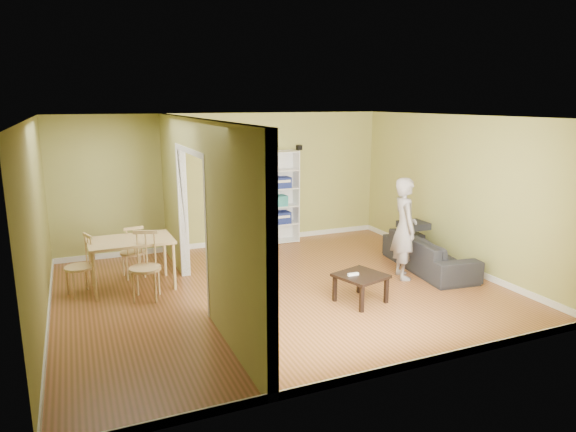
{
  "coord_description": "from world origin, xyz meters",
  "views": [
    {
      "loc": [
        -2.79,
        -6.86,
        2.82
      ],
      "look_at": [
        0.2,
        0.2,
        1.1
      ],
      "focal_mm": 32.0,
      "sensor_mm": 36.0,
      "label": 1
    }
  ],
  "objects_px": {
    "sofa": "(429,248)",
    "chair_far": "(133,251)",
    "coffee_table": "(361,279)",
    "dining_table": "(131,244)",
    "person": "(405,220)",
    "chair_left": "(79,266)",
    "chair_near": "(145,266)",
    "bookshelf": "(278,197)"
  },
  "relations": [
    {
      "from": "person",
      "to": "dining_table",
      "type": "bearing_deg",
      "value": 90.73
    },
    {
      "from": "bookshelf",
      "to": "chair_left",
      "type": "xyz_separation_m",
      "value": [
        -3.81,
        -1.63,
        -0.48
      ]
    },
    {
      "from": "person",
      "to": "coffee_table",
      "type": "bearing_deg",
      "value": 136.18
    },
    {
      "from": "bookshelf",
      "to": "chair_near",
      "type": "relative_size",
      "value": 1.88
    },
    {
      "from": "person",
      "to": "chair_left",
      "type": "bearing_deg",
      "value": 93.27
    },
    {
      "from": "dining_table",
      "to": "chair_far",
      "type": "height_order",
      "value": "chair_far"
    },
    {
      "from": "sofa",
      "to": "coffee_table",
      "type": "relative_size",
      "value": 3.19
    },
    {
      "from": "sofa",
      "to": "bookshelf",
      "type": "bearing_deg",
      "value": 39.37
    },
    {
      "from": "dining_table",
      "to": "chair_left",
      "type": "height_order",
      "value": "chair_left"
    },
    {
      "from": "chair_near",
      "to": "chair_far",
      "type": "relative_size",
      "value": 1.13
    },
    {
      "from": "person",
      "to": "dining_table",
      "type": "distance_m",
      "value": 4.3
    },
    {
      "from": "sofa",
      "to": "person",
      "type": "relative_size",
      "value": 1.02
    },
    {
      "from": "dining_table",
      "to": "chair_near",
      "type": "relative_size",
      "value": 1.25
    },
    {
      "from": "person",
      "to": "chair_near",
      "type": "relative_size",
      "value": 1.95
    },
    {
      "from": "chair_near",
      "to": "chair_far",
      "type": "distance_m",
      "value": 1.08
    },
    {
      "from": "person",
      "to": "bookshelf",
      "type": "relative_size",
      "value": 1.04
    },
    {
      "from": "sofa",
      "to": "chair_far",
      "type": "distance_m",
      "value": 4.95
    },
    {
      "from": "person",
      "to": "coffee_table",
      "type": "xyz_separation_m",
      "value": [
        -1.18,
        -0.65,
        -0.62
      ]
    },
    {
      "from": "dining_table",
      "to": "chair_near",
      "type": "bearing_deg",
      "value": -77.41
    },
    {
      "from": "bookshelf",
      "to": "coffee_table",
      "type": "distance_m",
      "value": 3.54
    },
    {
      "from": "sofa",
      "to": "coffee_table",
      "type": "xyz_separation_m",
      "value": [
        -1.83,
        -0.82,
        -0.03
      ]
    },
    {
      "from": "sofa",
      "to": "chair_near",
      "type": "xyz_separation_m",
      "value": [
        -4.64,
        0.49,
        0.12
      ]
    },
    {
      "from": "person",
      "to": "chair_far",
      "type": "bearing_deg",
      "value": 83.95
    },
    {
      "from": "person",
      "to": "chair_near",
      "type": "xyz_separation_m",
      "value": [
        -3.99,
        0.66,
        -0.47
      ]
    },
    {
      "from": "coffee_table",
      "to": "chair_near",
      "type": "relative_size",
      "value": 0.63
    },
    {
      "from": "bookshelf",
      "to": "dining_table",
      "type": "height_order",
      "value": "bookshelf"
    },
    {
      "from": "person",
      "to": "chair_far",
      "type": "xyz_separation_m",
      "value": [
        -4.04,
        1.74,
        -0.53
      ]
    },
    {
      "from": "dining_table",
      "to": "chair_left",
      "type": "xyz_separation_m",
      "value": [
        -0.75,
        -0.01,
        -0.24
      ]
    },
    {
      "from": "dining_table",
      "to": "chair_far",
      "type": "relative_size",
      "value": 1.41
    },
    {
      "from": "chair_near",
      "to": "chair_far",
      "type": "bearing_deg",
      "value": 110.36
    },
    {
      "from": "sofa",
      "to": "chair_far",
      "type": "relative_size",
      "value": 2.25
    },
    {
      "from": "bookshelf",
      "to": "chair_near",
      "type": "distance_m",
      "value": 3.68
    },
    {
      "from": "person",
      "to": "chair_near",
      "type": "distance_m",
      "value": 4.07
    },
    {
      "from": "person",
      "to": "dining_table",
      "type": "relative_size",
      "value": 1.56
    },
    {
      "from": "coffee_table",
      "to": "chair_far",
      "type": "distance_m",
      "value": 3.73
    },
    {
      "from": "sofa",
      "to": "chair_near",
      "type": "relative_size",
      "value": 2.0
    },
    {
      "from": "chair_left",
      "to": "chair_near",
      "type": "height_order",
      "value": "chair_near"
    },
    {
      "from": "coffee_table",
      "to": "chair_near",
      "type": "bearing_deg",
      "value": 154.93
    },
    {
      "from": "sofa",
      "to": "dining_table",
      "type": "height_order",
      "value": "dining_table"
    },
    {
      "from": "sofa",
      "to": "chair_far",
      "type": "bearing_deg",
      "value": 78.22
    },
    {
      "from": "sofa",
      "to": "chair_near",
      "type": "height_order",
      "value": "chair_near"
    },
    {
      "from": "chair_far",
      "to": "dining_table",
      "type": "bearing_deg",
      "value": 74.92
    }
  ]
}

